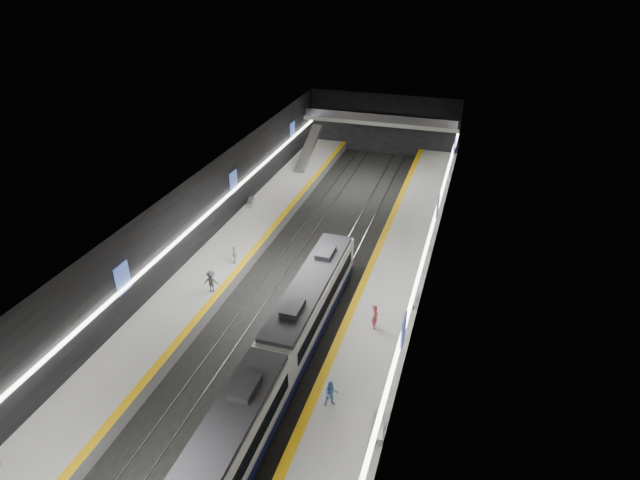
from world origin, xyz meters
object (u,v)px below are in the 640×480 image
(passenger_left_a, at_px, (235,254))
(bench_right_far, at_px, (412,301))
(passenger_right_b, at_px, (331,394))
(escalator, at_px, (309,148))
(bench_right_near, at_px, (377,428))
(train, at_px, (273,369))
(passenger_right_a, at_px, (375,317))
(passenger_left_b, at_px, (211,282))
(bench_left_far, at_px, (250,202))

(passenger_left_a, bearing_deg, bench_right_far, 66.92)
(bench_right_far, distance_m, passenger_right_b, 12.14)
(escalator, bearing_deg, passenger_left_a, -86.44)
(bench_right_near, bearing_deg, train, 156.07)
(bench_right_far, relative_size, passenger_right_b, 1.02)
(passenger_right_a, bearing_deg, passenger_left_b, 79.95)
(bench_right_far, height_order, passenger_right_a, passenger_right_a)
(bench_right_near, xyz_separation_m, passenger_left_b, (-15.35, 9.68, 0.67))
(bench_left_far, distance_m, passenger_right_b, 29.03)
(bench_right_far, distance_m, passenger_left_a, 15.54)
(escalator, bearing_deg, passenger_left_b, -86.74)
(passenger_right_b, xyz_separation_m, passenger_left_a, (-12.43, 13.04, -0.03))
(train, height_order, passenger_right_a, train)
(bench_right_far, relative_size, passenger_left_b, 0.96)
(train, xyz_separation_m, passenger_right_b, (3.96, -0.64, -0.33))
(passenger_left_a, bearing_deg, passenger_left_b, -16.66)
(bench_right_far, bearing_deg, passenger_right_a, -121.00)
(bench_right_near, xyz_separation_m, passenger_left_a, (-15.47, 14.14, 0.58))
(escalator, relative_size, passenger_left_b, 4.35)
(passenger_right_a, xyz_separation_m, passenger_right_b, (-0.91, -7.95, -0.10))
(escalator, relative_size, bench_right_near, 3.90)
(train, height_order, passenger_left_a, train)
(escalator, height_order, passenger_right_a, escalator)
(bench_left_far, relative_size, passenger_left_b, 1.05)
(train, relative_size, bench_right_far, 17.07)
(train, height_order, bench_right_far, train)
(bench_right_near, height_order, passenger_left_a, passenger_left_a)
(passenger_left_a, bearing_deg, bench_right_near, 29.31)
(passenger_left_b, bearing_deg, passenger_left_a, -98.47)
(escalator, xyz_separation_m, passenger_right_b, (13.96, -37.66, -1.04))
(bench_right_far, bearing_deg, passenger_left_a, 173.52)
(passenger_right_b, bearing_deg, bench_right_far, 49.03)
(passenger_right_b, bearing_deg, bench_right_near, -46.45)
(passenger_left_b, bearing_deg, bench_left_far, -86.93)
(escalator, distance_m, passenger_right_a, 33.24)
(bench_right_far, bearing_deg, passenger_left_b, -170.04)
(bench_left_far, distance_m, passenger_left_a, 11.77)
(bench_left_far, height_order, passenger_right_a, passenger_right_a)
(passenger_right_b, height_order, passenger_left_b, passenger_left_b)
(bench_right_near, height_order, passenger_right_a, passenger_right_a)
(passenger_right_b, bearing_deg, bench_left_far, 96.90)
(bench_left_far, distance_m, bench_right_far, 22.75)
(train, bearing_deg, passenger_left_a, 124.34)
(passenger_right_a, bearing_deg, bench_right_far, -36.67)
(passenger_right_a, bearing_deg, bench_left_far, 38.67)
(train, relative_size, passenger_left_b, 16.34)
(escalator, relative_size, passenger_right_a, 4.16)
(passenger_right_a, distance_m, passenger_left_b, 13.24)
(escalator, distance_m, passenger_right_b, 40.18)
(bench_right_near, relative_size, passenger_right_a, 1.07)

